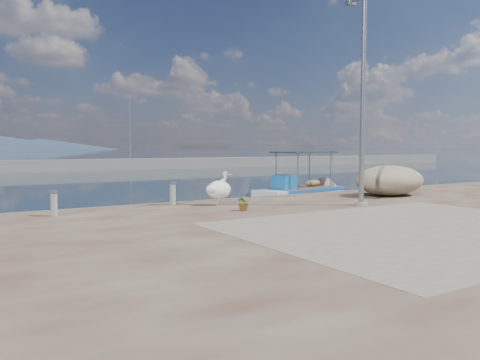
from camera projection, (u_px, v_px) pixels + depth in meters
name	position (u px, v px, depth m)	size (l,w,h in m)	color
ground	(309.00, 233.00, 13.44)	(1400.00, 1400.00, 0.00)	#162635
quay_patch	(421.00, 228.00, 11.38)	(9.00, 7.00, 0.01)	gray
breakwater	(53.00, 166.00, 47.40)	(120.00, 2.20, 7.50)	gray
boat_right	(303.00, 194.00, 22.46)	(5.72, 2.72, 2.64)	white
pelican	(219.00, 189.00, 15.81)	(1.21, 0.77, 1.15)	tan
lamp_post	(362.00, 107.00, 15.62)	(0.44, 0.96, 7.00)	gray
bollard_near	(173.00, 192.00, 15.92)	(0.26, 0.26, 0.79)	gray
bollard_far	(54.00, 202.00, 13.34)	(0.24, 0.24, 0.73)	gray
potted_plant	(244.00, 202.00, 14.46)	(0.47, 0.41, 0.53)	#33722D
net_pile_c	(390.00, 180.00, 18.97)	(3.13, 2.23, 1.23)	tan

